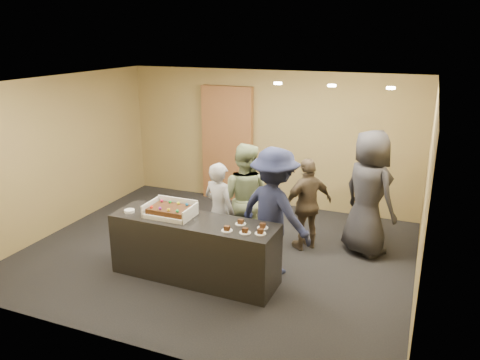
{
  "coord_description": "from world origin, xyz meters",
  "views": [
    {
      "loc": [
        2.91,
        -6.2,
        3.4
      ],
      "look_at": [
        0.4,
        0.0,
        1.27
      ],
      "focal_mm": 35.0,
      "sensor_mm": 36.0,
      "label": 1
    }
  ],
  "objects": [
    {
      "name": "room",
      "position": [
        0.0,
        0.0,
        1.35
      ],
      "size": [
        6.04,
        6.0,
        2.7
      ],
      "color": "black",
      "rests_on": "ground"
    },
    {
      "name": "person_sage_man",
      "position": [
        0.36,
        0.28,
        0.89
      ],
      "size": [
        0.9,
        0.72,
        1.77
      ],
      "primitive_type": "imported",
      "rotation": [
        0.0,
        0.0,
        3.2
      ],
      "color": "gray",
      "rests_on": "floor"
    },
    {
      "name": "plate_stack",
      "position": [
        -0.95,
        -0.95,
        0.92
      ],
      "size": [
        0.15,
        0.15,
        0.04
      ],
      "primitive_type": "cylinder",
      "color": "white",
      "rests_on": "serving_counter"
    },
    {
      "name": "person_dark_suit",
      "position": [
        2.19,
        0.92,
        1.0
      ],
      "size": [
        1.16,
        1.1,
        2.0
      ],
      "primitive_type": "imported",
      "rotation": [
        0.0,
        0.0,
        2.48
      ],
      "color": "#28272C",
      "rests_on": "floor"
    },
    {
      "name": "slice_e",
      "position": [
        1.07,
        -0.95,
        0.92
      ],
      "size": [
        0.15,
        0.15,
        0.07
      ],
      "color": "white",
      "rests_on": "serving_counter"
    },
    {
      "name": "person_navy_man",
      "position": [
        1.03,
        -0.26,
        0.94
      ],
      "size": [
        1.39,
        1.1,
        1.89
      ],
      "primitive_type": "imported",
      "rotation": [
        0.0,
        0.0,
        2.76
      ],
      "color": "#1D2344",
      "rests_on": "floor"
    },
    {
      "name": "cake_box",
      "position": [
        -0.33,
        -0.82,
        0.95
      ],
      "size": [
        0.67,
        0.46,
        0.2
      ],
      "color": "white",
      "rests_on": "serving_counter"
    },
    {
      "name": "slice_d",
      "position": [
        1.04,
        -0.77,
        0.92
      ],
      "size": [
        0.15,
        0.15,
        0.07
      ],
      "color": "white",
      "rests_on": "serving_counter"
    },
    {
      "name": "slice_b",
      "position": [
        0.71,
        -0.75,
        0.92
      ],
      "size": [
        0.15,
        0.15,
        0.07
      ],
      "color": "white",
      "rests_on": "serving_counter"
    },
    {
      "name": "slice_a",
      "position": [
        0.63,
        -1.03,
        0.92
      ],
      "size": [
        0.15,
        0.15,
        0.07
      ],
      "color": "white",
      "rests_on": "serving_counter"
    },
    {
      "name": "person_server_grey",
      "position": [
        0.11,
        -0.13,
        0.77
      ],
      "size": [
        0.65,
        0.52,
        1.54
      ],
      "primitive_type": "imported",
      "rotation": [
        0.0,
        0.0,
        2.83
      ],
      "color": "#9F9EA3",
      "rests_on": "floor"
    },
    {
      "name": "storage_cabinet",
      "position": [
        -0.86,
        2.41,
        1.19
      ],
      "size": [
        1.08,
        0.15,
        2.37
      ],
      "primitive_type": "cube",
      "color": "brown",
      "rests_on": "floor"
    },
    {
      "name": "slice_c",
      "position": [
        0.88,
        -1.0,
        0.92
      ],
      "size": [
        0.15,
        0.15,
        0.07
      ],
      "color": "white",
      "rests_on": "serving_counter"
    },
    {
      "name": "person_brown_extra",
      "position": [
        1.28,
        0.71,
        0.76
      ],
      "size": [
        0.88,
        0.91,
        1.52
      ],
      "primitive_type": "imported",
      "rotation": [
        0.0,
        0.0,
        3.97
      ],
      "color": "brown",
      "rests_on": "floor"
    },
    {
      "name": "sheet_cake",
      "position": [
        -0.33,
        -0.85,
        1.0
      ],
      "size": [
        0.57,
        0.39,
        0.11
      ],
      "color": "black",
      "rests_on": "cake_box"
    },
    {
      "name": "ceiling_spotlights",
      "position": [
        1.6,
        0.5,
        2.67
      ],
      "size": [
        1.72,
        0.12,
        0.03
      ],
      "color": "#FFEAC6",
      "rests_on": "ceiling"
    },
    {
      "name": "serving_counter",
      "position": [
        0.04,
        -0.85,
        0.45
      ],
      "size": [
        2.41,
        0.75,
        0.9
      ],
      "primitive_type": "cube",
      "rotation": [
        0.0,
        0.0,
        -0.02
      ],
      "color": "black",
      "rests_on": "floor"
    }
  ]
}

